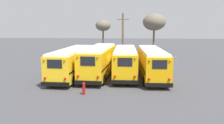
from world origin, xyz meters
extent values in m
plane|color=#424247|center=(0.00, 0.00, 0.00)|extent=(160.00, 160.00, 0.00)
cube|color=yellow|center=(-4.36, 0.31, 1.62)|extent=(2.77, 10.82, 2.56)
cube|color=white|center=(-4.36, 0.31, 3.00)|extent=(2.56, 10.38, 0.20)
cube|color=black|center=(-4.52, -5.10, 0.52)|extent=(2.51, 0.27, 0.36)
cube|color=black|center=(-4.51, -5.08, 2.32)|extent=(1.35, 0.07, 0.77)
sphere|color=red|center=(-5.44, -5.08, 1.04)|extent=(0.22, 0.22, 0.22)
sphere|color=orange|center=(-5.44, -5.08, 2.68)|extent=(0.18, 0.18, 0.18)
sphere|color=red|center=(-3.59, -5.14, 1.04)|extent=(0.22, 0.22, 0.22)
sphere|color=orange|center=(-3.59, -5.14, 2.68)|extent=(0.18, 0.18, 0.18)
cube|color=black|center=(-5.60, 0.35, 1.43)|extent=(0.33, 10.53, 0.14)
cube|color=black|center=(-3.12, 0.28, 1.43)|extent=(0.33, 10.53, 0.14)
cylinder|color=black|center=(-5.39, 4.42, 0.48)|extent=(0.31, 0.98, 0.97)
cylinder|color=black|center=(-3.09, 4.35, 0.48)|extent=(0.31, 0.98, 0.97)
cylinder|color=black|center=(-5.62, -3.73, 0.48)|extent=(0.31, 0.98, 0.97)
cylinder|color=black|center=(-3.33, -3.80, 0.48)|extent=(0.31, 0.98, 0.97)
cube|color=yellow|center=(-1.45, 0.62, 1.75)|extent=(2.96, 10.23, 2.75)
cube|color=white|center=(-1.45, 0.62, 3.22)|extent=(2.74, 9.82, 0.20)
cube|color=black|center=(-1.71, -4.48, 0.55)|extent=(2.50, 0.33, 0.36)
cube|color=black|center=(-1.71, -4.45, 2.50)|extent=(1.34, 0.10, 0.83)
sphere|color=red|center=(-2.63, -4.44, 1.13)|extent=(0.22, 0.22, 0.22)
sphere|color=orange|center=(-2.63, -4.44, 2.90)|extent=(0.18, 0.18, 0.18)
sphere|color=red|center=(-0.80, -4.53, 1.13)|extent=(0.22, 0.22, 0.22)
sphere|color=orange|center=(-0.80, -4.53, 2.90)|extent=(0.18, 0.18, 0.18)
cube|color=black|center=(-2.68, 0.68, 1.54)|extent=(0.53, 9.91, 0.14)
cube|color=black|center=(-0.22, 0.55, 1.54)|extent=(0.53, 9.91, 0.14)
cylinder|color=black|center=(-2.40, 4.43, 0.53)|extent=(0.33, 1.07, 1.06)
cylinder|color=black|center=(-0.12, 4.32, 0.53)|extent=(0.33, 1.07, 1.06)
cylinder|color=black|center=(-2.78, -3.08, 0.53)|extent=(0.33, 1.07, 1.06)
cylinder|color=black|center=(-0.50, -3.20, 0.53)|extent=(0.33, 1.07, 1.06)
cube|color=#EAAA0F|center=(1.45, 0.79, 1.67)|extent=(2.64, 9.44, 2.61)
cube|color=white|center=(1.45, 0.79, 3.07)|extent=(2.44, 9.06, 0.20)
cube|color=black|center=(1.57, -3.94, 0.54)|extent=(2.45, 0.26, 0.36)
cube|color=black|center=(1.57, -3.92, 2.38)|extent=(1.32, 0.06, 0.78)
sphere|color=red|center=(0.67, -3.97, 1.08)|extent=(0.22, 0.22, 0.22)
sphere|color=orange|center=(0.67, -3.97, 2.75)|extent=(0.18, 0.18, 0.18)
sphere|color=red|center=(2.47, -3.93, 1.08)|extent=(0.22, 0.22, 0.22)
sphere|color=orange|center=(2.47, -3.93, 2.75)|extent=(0.18, 0.18, 0.18)
cube|color=black|center=(0.24, 0.76, 1.47)|extent=(0.26, 9.19, 0.14)
cube|color=black|center=(2.66, 0.82, 1.47)|extent=(0.26, 9.19, 0.14)
cylinder|color=black|center=(0.25, 4.15, 0.51)|extent=(0.31, 1.04, 1.03)
cylinder|color=black|center=(2.49, 4.21, 0.51)|extent=(0.31, 1.04, 1.03)
cylinder|color=black|center=(0.42, -2.63, 0.51)|extent=(0.31, 1.04, 1.03)
cylinder|color=black|center=(2.66, -2.57, 0.51)|extent=(0.31, 1.04, 1.03)
cube|color=#E5A00C|center=(4.36, 0.71, 1.62)|extent=(2.72, 10.64, 2.57)
cube|color=white|center=(4.36, 0.71, 3.01)|extent=(2.52, 10.21, 0.20)
cube|color=black|center=(4.56, -4.61, 0.52)|extent=(2.37, 0.29, 0.36)
cube|color=black|center=(4.56, -4.58, 2.33)|extent=(1.27, 0.08, 0.77)
sphere|color=red|center=(3.70, -4.65, 1.04)|extent=(0.22, 0.22, 0.22)
sphere|color=orange|center=(3.70, -4.65, 2.69)|extent=(0.18, 0.18, 0.18)
sphere|color=red|center=(5.43, -4.58, 1.04)|extent=(0.22, 0.22, 0.22)
sphere|color=orange|center=(5.43, -4.58, 2.69)|extent=(0.18, 0.18, 0.18)
cube|color=black|center=(3.19, 0.66, 1.43)|extent=(0.43, 10.34, 0.14)
cube|color=black|center=(5.53, 0.75, 1.43)|extent=(0.43, 10.34, 0.14)
cylinder|color=black|center=(3.13, 4.64, 0.48)|extent=(0.32, 0.97, 0.96)
cylinder|color=black|center=(5.28, 4.72, 0.48)|extent=(0.32, 0.97, 0.96)
cylinder|color=black|center=(3.43, -3.31, 0.48)|extent=(0.32, 0.97, 0.96)
cylinder|color=black|center=(5.59, -3.22, 0.48)|extent=(0.32, 0.97, 0.96)
cylinder|color=brown|center=(0.81, 10.21, 3.75)|extent=(0.31, 0.31, 7.50)
cube|color=brown|center=(0.81, 10.21, 6.60)|extent=(1.80, 0.14, 0.14)
cylinder|color=brown|center=(6.26, 18.22, 2.60)|extent=(0.34, 0.34, 5.20)
ellipsoid|color=#6B6051|center=(6.26, 18.22, 6.36)|extent=(4.19, 4.19, 3.14)
cylinder|color=brown|center=(-3.14, 17.28, 2.49)|extent=(0.27, 0.27, 4.97)
ellipsoid|color=#6B6051|center=(-3.14, 17.28, 5.74)|extent=(2.78, 2.78, 2.09)
cylinder|color=#939399|center=(-8.36, 7.39, 0.70)|extent=(0.06, 0.06, 1.40)
cylinder|color=#939399|center=(-5.97, 7.39, 0.70)|extent=(0.06, 0.06, 1.40)
cylinder|color=#939399|center=(-3.58, 7.39, 0.70)|extent=(0.06, 0.06, 1.40)
cylinder|color=#939399|center=(-1.19, 7.39, 0.70)|extent=(0.06, 0.06, 1.40)
cylinder|color=#939399|center=(1.19, 7.39, 0.70)|extent=(0.06, 0.06, 1.40)
cylinder|color=#939399|center=(3.58, 7.39, 0.70)|extent=(0.06, 0.06, 1.40)
cylinder|color=#939399|center=(5.97, 7.39, 0.70)|extent=(0.06, 0.06, 1.40)
cylinder|color=#939399|center=(8.36, 7.39, 0.70)|extent=(0.06, 0.06, 1.40)
cylinder|color=#939399|center=(0.00, 7.39, 1.40)|extent=(16.71, 0.04, 0.04)
cylinder|color=#B21414|center=(-1.71, -6.24, 0.42)|extent=(0.24, 0.24, 0.85)
sphere|color=#B21414|center=(-1.71, -6.24, 0.92)|extent=(0.23, 0.23, 0.23)
camera|label=1|loc=(2.12, -23.23, 5.54)|focal=35.00mm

